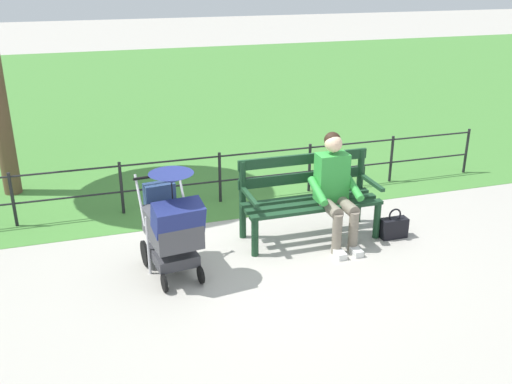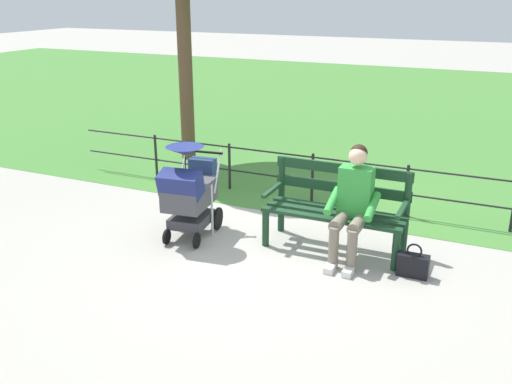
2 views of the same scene
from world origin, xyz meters
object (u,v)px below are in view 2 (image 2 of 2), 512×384
stroller (189,191)px  handbag (413,265)px  park_bench (337,204)px  person_on_bench (353,201)px

stroller → handbag: bearing=-178.0°
park_bench → handbag: bearing=158.6°
person_on_bench → stroller: (1.90, 0.24, -0.08)m
person_on_bench → stroller: bearing=7.2°
person_on_bench → handbag: 0.92m
park_bench → stroller: size_ratio=1.39×
park_bench → person_on_bench: size_ratio=1.26×
stroller → handbag: 2.66m
park_bench → person_on_bench: 0.36m
park_bench → handbag: 1.10m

